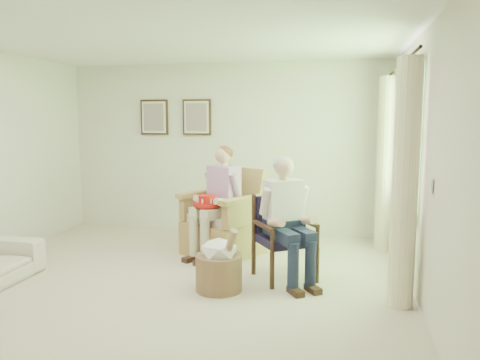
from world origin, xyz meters
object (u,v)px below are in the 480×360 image
(wicker_armchair, at_px, (224,227))
(hatbox, at_px, (219,264))
(person_dark, at_px, (284,211))
(wood_armchair, at_px, (286,233))
(red_hat, at_px, (207,202))
(person_wicker, at_px, (221,193))

(wicker_armchair, distance_m, hatbox, 1.36)
(wicker_armchair, xyz_separation_m, person_dark, (0.90, -0.90, 0.42))
(wood_armchair, bearing_deg, red_hat, 124.16)
(hatbox, bearing_deg, person_dark, 34.97)
(wood_armchair, distance_m, person_dark, 0.32)
(wicker_armchair, height_order, person_wicker, person_wicker)
(wicker_armchair, bearing_deg, person_dark, -15.50)
(wicker_armchair, height_order, person_dark, person_dark)
(wood_armchair, distance_m, person_wicker, 1.13)
(wicker_armchair, relative_size, red_hat, 3.35)
(person_dark, height_order, red_hat, person_dark)
(person_dark, relative_size, hatbox, 1.89)
(person_wicker, bearing_deg, person_dark, -10.42)
(person_dark, bearing_deg, red_hat, 117.46)
(wicker_armchair, xyz_separation_m, red_hat, (-0.13, -0.32, 0.38))
(wicker_armchair, relative_size, hatbox, 1.58)
(person_dark, bearing_deg, person_wicker, 107.13)
(person_wicker, bearing_deg, wood_armchair, -4.35)
(wood_armchair, bearing_deg, person_wicker, 113.21)
(hatbox, bearing_deg, wood_armchair, 43.30)
(wood_armchair, distance_m, red_hat, 1.14)
(red_hat, height_order, hatbox, red_hat)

